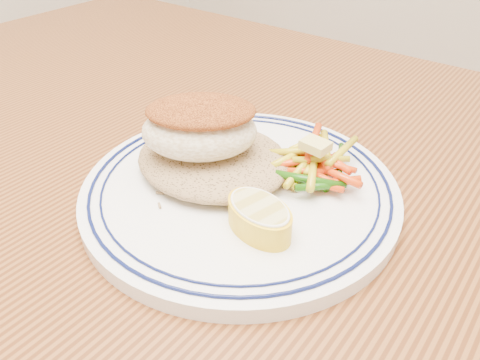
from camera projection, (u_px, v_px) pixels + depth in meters
name	position (u px, v px, depth m)	size (l,w,h in m)	color
dining_table	(276.00, 268.00, 0.51)	(1.50, 0.90, 0.75)	#502710
plate	(240.00, 189.00, 0.45)	(0.30, 0.30, 0.02)	white
rice_pilaf	(213.00, 156.00, 0.46)	(0.16, 0.14, 0.03)	olive
fish_fillet	(200.00, 126.00, 0.43)	(0.13, 0.13, 0.05)	#EDE3C4
vegetable_pile	(312.00, 164.00, 0.45)	(0.11, 0.10, 0.03)	#194C09
butter_pat	(316.00, 145.00, 0.43)	(0.03, 0.02, 0.01)	#DDD06C
lemon_wedge	(259.00, 216.00, 0.38)	(0.07, 0.07, 0.03)	yellow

